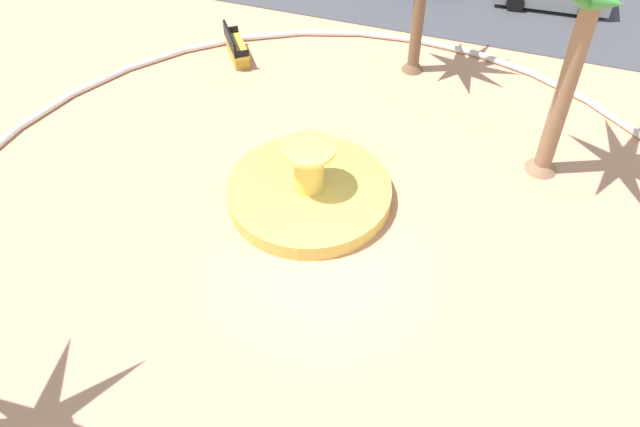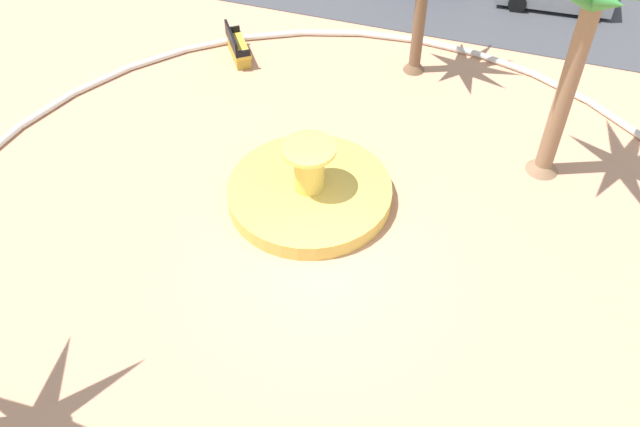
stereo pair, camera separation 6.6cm
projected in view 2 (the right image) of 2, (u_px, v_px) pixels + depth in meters
The scene contains 5 objects.
ground_plane at pixel (325, 262), 16.53m from camera, with size 80.00×80.00×0.00m, color tan.
plaza_curb at pixel (325, 259), 16.46m from camera, with size 20.58×20.58×0.20m, color silver.
fountain at pixel (310, 191), 17.82m from camera, with size 4.27×4.27×1.78m.
palm_tree_near_fountain at pixel (593, 7), 15.28m from camera, with size 4.24×4.25×6.27m.
bench_north at pixel (238, 49), 22.38m from camera, with size 1.34×1.59×1.00m.
Camera 2 is at (3.26, -10.16, 12.67)m, focal length 38.58 mm.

